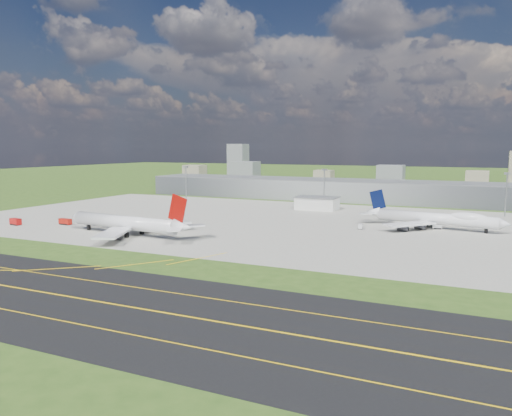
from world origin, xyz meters
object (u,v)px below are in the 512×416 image
at_px(airliner_red_twin, 129,224).
at_px(airliner_blue_quad, 436,219).
at_px(fire_truck, 65,222).
at_px(van_white_near, 360,227).
at_px(van_white_far, 437,227).
at_px(tug_yellow, 170,231).
at_px(crash_tender, 16,222).

distance_m(airliner_red_twin, airliner_blue_quad, 149.63).
relative_size(fire_truck, van_white_near, 1.45).
distance_m(airliner_red_twin, fire_truck, 51.78).
bearing_deg(van_white_far, tug_yellow, -164.17).
bearing_deg(van_white_near, crash_tender, 101.31).
xyz_separation_m(fire_truck, van_white_near, (143.44, 52.20, -0.37)).
distance_m(fire_truck, tug_yellow, 63.58).
height_order(airliner_red_twin, airliner_blue_quad, airliner_red_twin).
bearing_deg(airliner_red_twin, crash_tender, 7.22).
height_order(airliner_red_twin, crash_tender, airliner_red_twin).
height_order(airliner_blue_quad, fire_truck, airliner_blue_quad).
xyz_separation_m(tug_yellow, van_white_far, (114.73, 64.51, 0.20)).
distance_m(van_white_near, van_white_far, 38.01).
bearing_deg(airliner_red_twin, van_white_far, -142.14).
relative_size(airliner_red_twin, tug_yellow, 18.84).
bearing_deg(crash_tender, airliner_red_twin, 9.50).
height_order(fire_truck, crash_tender, crash_tender).
xyz_separation_m(airliner_red_twin, tug_yellow, (13.01, 13.78, -4.56)).
xyz_separation_m(crash_tender, van_white_near, (166.02, 64.09, -0.50)).
bearing_deg(tug_yellow, airliner_blue_quad, 21.84).
bearing_deg(airliner_blue_quad, crash_tender, -147.69).
height_order(tug_yellow, van_white_far, van_white_far).
relative_size(airliner_red_twin, van_white_far, 16.04).
height_order(crash_tender, van_white_far, crash_tender).
height_order(airliner_blue_quad, van_white_near, airliner_blue_quad).
distance_m(crash_tender, van_white_near, 177.96).
height_order(tug_yellow, van_white_near, van_white_near).
xyz_separation_m(crash_tender, tug_yellow, (86.08, 14.88, -0.78)).
bearing_deg(crash_tender, van_white_far, 30.20).
distance_m(crash_tender, van_white_far, 215.94).
xyz_separation_m(van_white_near, van_white_far, (34.79, 15.31, -0.07)).
height_order(fire_truck, tug_yellow, fire_truck).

